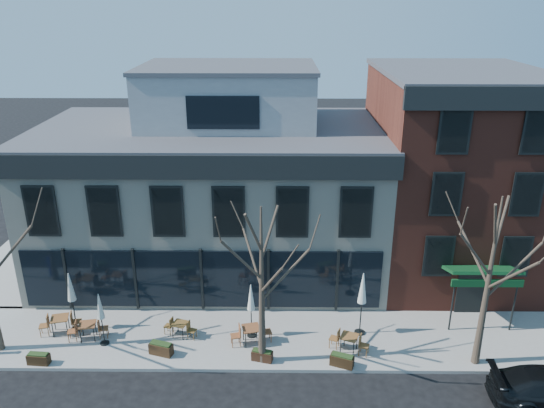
{
  "coord_description": "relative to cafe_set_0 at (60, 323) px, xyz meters",
  "views": [
    {
      "loc": [
        3.61,
        -22.43,
        14.5
      ],
      "look_at": [
        3.35,
        2.0,
        4.99
      ],
      "focal_mm": 35.0,
      "sensor_mm": 36.0,
      "label": 1
    }
  ],
  "objects": [
    {
      "name": "ground",
      "position": [
        6.28,
        1.99,
        -0.66
      ],
      "size": [
        120.0,
        120.0,
        0.0
      ],
      "primitive_type": "plane",
      "color": "black",
      "rests_on": "ground"
    },
    {
      "name": "sidewalk_front",
      "position": [
        9.53,
        -0.16,
        -0.58
      ],
      "size": [
        33.5,
        4.7,
        0.15
      ],
      "primitive_type": "cube",
      "color": "gray",
      "rests_on": "ground"
    },
    {
      "name": "sidewalk_side",
      "position": [
        -4.97,
        7.99,
        -0.58
      ],
      "size": [
        4.5,
        12.0,
        0.15
      ],
      "primitive_type": "cube",
      "color": "gray",
      "rests_on": "ground"
    },
    {
      "name": "corner_building",
      "position": [
        6.35,
        7.06,
        4.06
      ],
      "size": [
        18.39,
        10.39,
        11.1
      ],
      "color": "beige",
      "rests_on": "ground"
    },
    {
      "name": "red_brick_building",
      "position": [
        19.28,
        6.97,
        4.98
      ],
      "size": [
        8.2,
        11.78,
        11.18
      ],
      "color": "maroon",
      "rests_on": "ground"
    },
    {
      "name": "tree_mid",
      "position": [
        9.29,
        -1.91,
        3.13
      ],
      "size": [
        3.5,
        3.55,
        7.04
      ],
      "color": "#382B21",
      "rests_on": "sidewalk_front"
    },
    {
      "name": "tree_right",
      "position": [
        18.29,
        -1.91,
        3.36
      ],
      "size": [
        3.72,
        3.77,
        7.48
      ],
      "color": "#382B21",
      "rests_on": "sidewalk_front"
    },
    {
      "name": "cafe_set_0",
      "position": [
        0.0,
        0.0,
        0.0
      ],
      "size": [
        1.93,
        0.92,
        0.99
      ],
      "color": "brown",
      "rests_on": "sidewalk_front"
    },
    {
      "name": "cafe_set_1",
      "position": [
        1.41,
        -0.44,
        -0.02
      ],
      "size": [
        1.84,
        0.84,
        0.95
      ],
      "color": "brown",
      "rests_on": "sidewalk_front"
    },
    {
      "name": "cafe_set_2",
      "position": [
        5.51,
        -0.18,
        -0.08
      ],
      "size": [
        1.62,
        0.85,
        0.83
      ],
      "color": "brown",
      "rests_on": "sidewalk_front"
    },
    {
      "name": "cafe_set_3",
      "position": [
        8.75,
        -0.68,
        -0.0
      ],
      "size": [
        1.93,
        0.91,
        0.99
      ],
      "color": "brown",
      "rests_on": "sidewalk_front"
    },
    {
      "name": "cafe_set_4",
      "position": [
        13.02,
        -1.21,
        -0.03
      ],
      "size": [
        1.8,
        1.11,
        0.94
      ],
      "color": "brown",
      "rests_on": "sidewalk_front"
    },
    {
      "name": "umbrella_0",
      "position": [
        0.58,
        0.31,
        1.55
      ],
      "size": [
        0.47,
        0.47,
        2.92
      ],
      "color": "black",
      "rests_on": "sidewalk_front"
    },
    {
      "name": "umbrella_1",
      "position": [
        2.23,
        -0.8,
        1.28
      ],
      "size": [
        0.41,
        0.41,
        2.54
      ],
      "color": "black",
      "rests_on": "sidewalk_front"
    },
    {
      "name": "umbrella_2",
      "position": [
        8.74,
        -0.13,
        1.36
      ],
      "size": [
        0.42,
        0.42,
        2.64
      ],
      "color": "black",
      "rests_on": "sidewalk_front"
    },
    {
      "name": "umbrella_4",
      "position": [
        13.69,
        0.13,
        1.67
      ],
      "size": [
        0.49,
        0.49,
        3.09
      ],
      "color": "black",
      "rests_on": "sidewalk_front"
    },
    {
      "name": "planter_0",
      "position": [
        -0.11,
        -2.21,
        -0.26
      ],
      "size": [
        0.93,
        0.44,
        0.51
      ],
      "color": "#312010",
      "rests_on": "sidewalk_front"
    },
    {
      "name": "planter_1",
      "position": [
        4.91,
        -1.51,
        -0.23
      ],
      "size": [
        1.09,
        0.69,
        0.57
      ],
      "color": "#332011",
      "rests_on": "sidewalk_front"
    },
    {
      "name": "planter_2",
      "position": [
        9.27,
        -1.89,
        -0.26
      ],
      "size": [
        0.95,
        0.57,
        0.5
      ],
      "color": "black",
      "rests_on": "sidewalk_front"
    },
    {
      "name": "planter_3",
      "position": [
        12.61,
        -2.21,
        -0.24
      ],
      "size": [
        1.05,
        0.72,
        0.55
      ],
      "color": "black",
      "rests_on": "sidewalk_front"
    }
  ]
}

